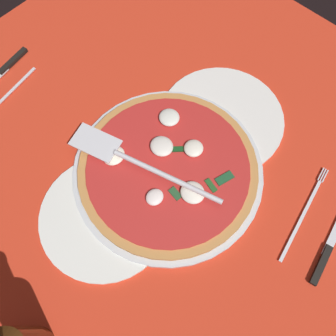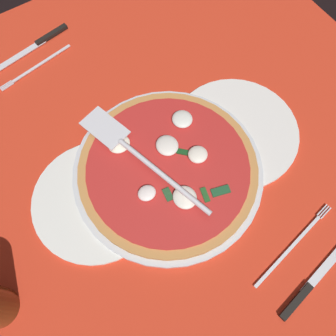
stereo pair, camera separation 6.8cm
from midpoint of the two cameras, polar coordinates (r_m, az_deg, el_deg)
ground_plane at (r=70.10cm, az=1.35°, el=-2.07°), size 113.92×113.92×0.80cm
checker_pattern at (r=69.69cm, az=1.36°, el=-1.93°), size 113.92×113.92×0.10cm
pizza_pan at (r=69.49cm, az=2.78°, el=-0.87°), size 36.63×36.63×1.35cm
dinner_plate_left at (r=75.49cm, az=13.23°, el=5.34°), size 25.63×25.63×1.00cm
dinner_plate_right at (r=68.28cm, az=-8.46°, el=-5.36°), size 24.19×24.19×1.00cm
pizza at (r=68.25cm, az=2.85°, el=-0.30°), size 34.31×34.31×2.67cm
pizza_server at (r=66.72cm, az=-1.59°, el=1.64°), size 11.52×30.48×1.00cm
place_setting_near at (r=88.99cm, az=-18.08°, el=16.24°), size 21.94×14.63×1.40cm
place_setting_far at (r=70.21cm, az=23.15°, el=-14.35°), size 21.84×17.04×1.40cm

